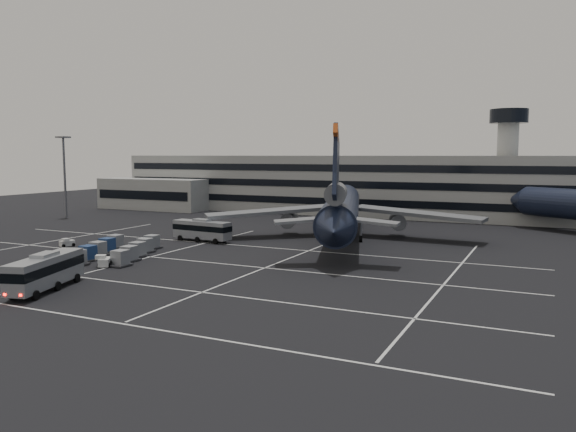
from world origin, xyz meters
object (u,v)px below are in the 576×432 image
object	(u,v)px
uld_cluster	(118,249)
tug_a	(67,243)
bus_near	(46,270)
trijet_main	(342,209)
bus_far	(202,229)

from	to	relation	value
uld_cluster	tug_a	bearing A→B (deg)	166.22
bus_near	tug_a	distance (m)	29.66
trijet_main	tug_a	distance (m)	44.00
bus_near	tug_a	xyz separation A→B (m)	(-20.18, 21.68, -1.58)
bus_far	tug_a	world-z (taller)	bus_far
bus_near	bus_far	size ratio (longest dim) A/B	1.08
bus_far	uld_cluster	world-z (taller)	bus_far
trijet_main	tug_a	size ratio (longest dim) A/B	23.47
trijet_main	uld_cluster	world-z (taller)	trijet_main
bus_far	uld_cluster	size ratio (longest dim) A/B	0.60
uld_cluster	trijet_main	bearing A→B (deg)	50.15
bus_far	uld_cluster	distance (m)	16.94
trijet_main	uld_cluster	bearing A→B (deg)	-147.75
bus_near	trijet_main	bearing A→B (deg)	53.65
bus_near	uld_cluster	world-z (taller)	bus_near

